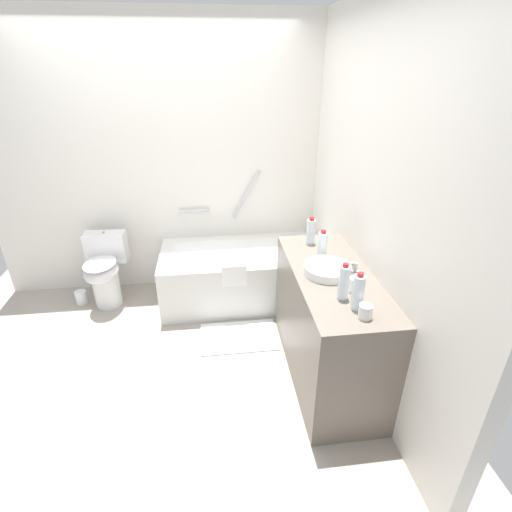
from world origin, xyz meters
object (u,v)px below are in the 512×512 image
Objects in this scene: drinking_glass_1 at (365,311)px; toilet at (105,270)px; water_bottle_2 at (311,231)px; bathtub at (240,273)px; sink_faucet at (354,267)px; toilet_paper_roll at (81,297)px; water_bottle_0 at (344,282)px; sink_basin at (327,269)px; water_bottle_1 at (322,245)px; bath_mat at (239,337)px; drinking_glass_0 at (354,285)px; water_bottle_3 at (358,292)px.

toilet is at bearing 137.77° from drinking_glass_1.
toilet is at bearing 159.29° from water_bottle_2.
bathtub reaches higher than drinking_glass_1.
bathtub is 1.46m from sink_faucet.
toilet is 0.41m from toilet_paper_roll.
sink_faucet is (2.01, -1.19, 0.53)m from toilet.
bathtub reaches higher than water_bottle_2.
bathtub is 2.17× the size of toilet.
drinking_glass_1 reaches higher than sink_faucet.
toilet is 2.44m from water_bottle_0.
sink_basin is 2.44× the size of toilet_paper_roll.
water_bottle_1 is at bearing -24.11° from toilet_paper_roll.
water_bottle_1 is at bearing -57.90° from bathtub.
bathtub is at bearing 84.17° from bath_mat.
sink_faucet is at bearing 0.00° from sink_basin.
toilet is 2.16m from water_bottle_1.
sink_faucet is 1.82× the size of drinking_glass_1.
toilet is at bearing -2.45° from toilet_paper_roll.
bathtub is 16.16× the size of drinking_glass_0.
bathtub is 1.60m from toilet_paper_roll.
toilet_paper_roll is at bearing 141.50° from drinking_glass_1.
water_bottle_1 is (0.03, 0.56, -0.01)m from water_bottle_0.
water_bottle_0 is 1.08× the size of water_bottle_2.
water_bottle_0 is 0.13m from drinking_glass_0.
toilet_paper_roll is at bearing 177.02° from bathtub.
sink_faucet is 0.30m from water_bottle_1.
water_bottle_3 is (0.04, -0.92, 0.01)m from water_bottle_2.
sink_faucet is at bearing -27.67° from toilet_paper_roll.
sink_faucet is 2.72m from toilet_paper_roll.
sink_faucet is at bearing -70.11° from water_bottle_2.
toilet is 2.24m from sink_basin.
bathtub is 1.67m from water_bottle_0.
drinking_glass_1 is (0.02, -0.10, -0.07)m from water_bottle_3.
water_bottle_2 is 0.92m from water_bottle_3.
sink_basin is at bearing 90.46° from water_bottle_0.
water_bottle_0 reaches higher than toilet.
bathtub reaches higher than toilet_paper_roll.
water_bottle_3 is 2.84× the size of drinking_glass_1.
toilet_paper_roll is at bearing 161.56° from water_bottle_2.
toilet_paper_roll is at bearing 142.91° from water_bottle_3.
sink_basin is 0.48× the size of bath_mat.
toilet_paper_roll reaches higher than bath_mat.
water_bottle_0 is at bearing -35.67° from toilet_paper_roll.
water_bottle_3 is at bearing 53.26° from toilet.
water_bottle_0 is 0.36× the size of bath_mat.
toilet_paper_roll is (-2.15, 1.63, -0.91)m from water_bottle_3.
drinking_glass_1 is 2.89m from toilet_paper_roll.
water_bottle_1 is (0.55, -0.87, 0.68)m from bathtub.
sink_faucet is (0.71, -1.12, 0.61)m from bathtub.
drinking_glass_1 is (0.04, -0.77, -0.06)m from water_bottle_1.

